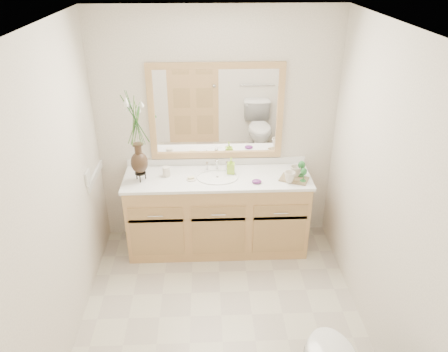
{
  "coord_description": "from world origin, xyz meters",
  "views": [
    {
      "loc": [
        -0.09,
        -2.79,
        2.82
      ],
      "look_at": [
        0.05,
        0.65,
        1.03
      ],
      "focal_mm": 35.0,
      "sensor_mm": 36.0,
      "label": 1
    }
  ],
  "objects_px": {
    "soap_bottle": "(231,166)",
    "tray": "(294,179)",
    "tumbler": "(166,171)",
    "flower_vase": "(136,128)"
  },
  "relations": [
    {
      "from": "tumbler",
      "to": "soap_bottle",
      "type": "distance_m",
      "value": 0.64
    },
    {
      "from": "tumbler",
      "to": "tray",
      "type": "distance_m",
      "value": 1.25
    },
    {
      "from": "flower_vase",
      "to": "tumbler",
      "type": "xyz_separation_m",
      "value": [
        0.24,
        0.08,
        -0.49
      ]
    },
    {
      "from": "soap_bottle",
      "to": "flower_vase",
      "type": "bearing_deg",
      "value": -166.75
    },
    {
      "from": "soap_bottle",
      "to": "tray",
      "type": "xyz_separation_m",
      "value": [
        0.61,
        -0.17,
        -0.07
      ]
    },
    {
      "from": "flower_vase",
      "to": "soap_bottle",
      "type": "xyz_separation_m",
      "value": [
        0.88,
        0.11,
        -0.46
      ]
    },
    {
      "from": "soap_bottle",
      "to": "tray",
      "type": "relative_size",
      "value": 0.56
    },
    {
      "from": "soap_bottle",
      "to": "tray",
      "type": "height_order",
      "value": "soap_bottle"
    },
    {
      "from": "tumbler",
      "to": "soap_bottle",
      "type": "height_order",
      "value": "soap_bottle"
    },
    {
      "from": "flower_vase",
      "to": "soap_bottle",
      "type": "bearing_deg",
      "value": 7.28
    }
  ]
}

